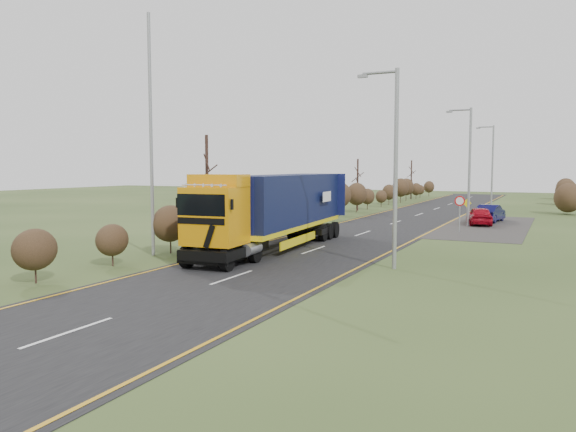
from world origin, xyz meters
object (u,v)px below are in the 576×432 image
(streetlight_near, at_px, (394,160))
(speed_sign, at_px, (460,207))
(lorry, at_px, (277,206))
(car_red_hatchback, at_px, (479,216))
(car_blue_sedan, at_px, (490,213))

(streetlight_near, distance_m, speed_sign, 15.10)
(lorry, relative_size, speed_sign, 6.01)
(lorry, relative_size, streetlight_near, 1.73)
(car_red_hatchback, distance_m, speed_sign, 5.63)
(car_blue_sedan, distance_m, speed_sign, 8.31)
(car_blue_sedan, bearing_deg, streetlight_near, 93.90)
(streetlight_near, height_order, speed_sign, streetlight_near)
(car_red_hatchback, distance_m, car_blue_sedan, 2.71)
(car_red_hatchback, relative_size, streetlight_near, 0.48)
(lorry, xyz_separation_m, streetlight_near, (6.87, -2.83, 2.30))
(car_red_hatchback, height_order, speed_sign, speed_sign)
(streetlight_near, bearing_deg, car_red_hatchback, 87.17)
(streetlight_near, bearing_deg, lorry, 157.62)
(streetlight_near, relative_size, speed_sign, 3.47)
(car_blue_sedan, relative_size, speed_sign, 1.71)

